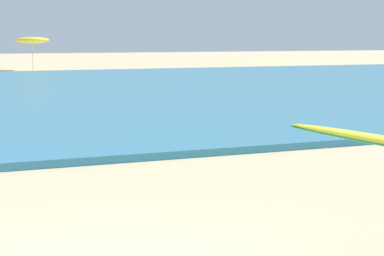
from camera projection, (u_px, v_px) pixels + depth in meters
name	position (u px, v px, depth m)	size (l,w,h in m)	color
beach_umbrella_4	(32.00, 40.00, 40.26)	(2.15, 2.16, 2.16)	beige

